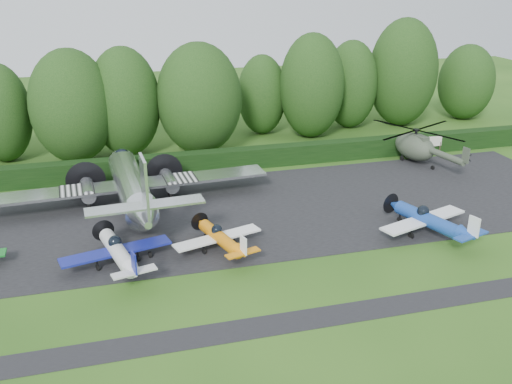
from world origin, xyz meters
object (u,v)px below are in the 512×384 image
object	(u,v)px
transport_plane	(131,187)
sign_board	(427,143)
light_plane_white	(118,252)
helicopter	(415,144)
light_plane_orange	(221,238)
light_plane_blue	(429,220)

from	to	relation	value
transport_plane	sign_board	xyz separation A→B (m)	(31.81, 7.20, -0.81)
transport_plane	light_plane_white	size ratio (longest dim) A/B	3.01
light_plane_white	helicopter	xyz separation A→B (m)	(30.79, 14.98, 0.68)
light_plane_orange	sign_board	world-z (taller)	light_plane_orange
transport_plane	sign_board	bearing A→B (deg)	16.59
light_plane_blue	light_plane_orange	bearing A→B (deg)	-167.33
sign_board	helicopter	bearing A→B (deg)	-144.60
light_plane_blue	helicopter	xyz separation A→B (m)	(7.78, 15.95, 0.63)
light_plane_white	sign_board	bearing A→B (deg)	40.71
light_plane_orange	light_plane_blue	world-z (taller)	light_plane_blue
transport_plane	light_plane_blue	size ratio (longest dim) A/B	2.89
light_plane_orange	light_plane_blue	xyz separation A→B (m)	(15.83, -1.51, 0.19)
transport_plane	helicopter	size ratio (longest dim) A/B	1.87
light_plane_white	light_plane_blue	world-z (taller)	light_plane_blue
light_plane_blue	sign_board	world-z (taller)	light_plane_blue
light_plane_white	light_plane_blue	size ratio (longest dim) A/B	0.96
light_plane_white	helicopter	size ratio (longest dim) A/B	0.62
light_plane_blue	sign_board	distance (m)	20.62
light_plane_white	light_plane_orange	world-z (taller)	light_plane_white
light_plane_blue	helicopter	bearing A→B (deg)	82.12
light_plane_orange	helicopter	bearing A→B (deg)	48.03
light_plane_white	sign_board	distance (m)	37.38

